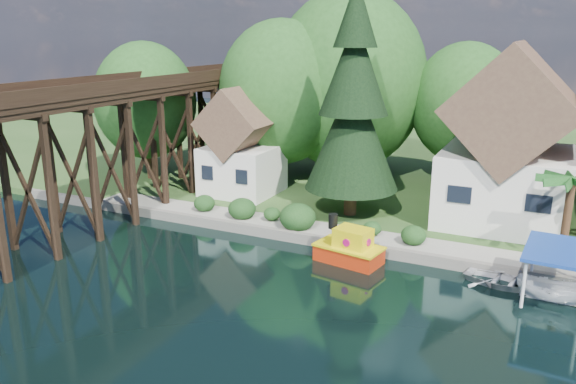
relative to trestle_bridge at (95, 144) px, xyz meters
name	(u,v)px	position (x,y,z in m)	size (l,w,h in m)	color
ground	(295,314)	(16.00, -5.17, -5.35)	(140.00, 140.00, 0.00)	black
bank	(443,158)	(16.00, 28.83, -5.10)	(140.00, 52.00, 0.50)	#2B4E1F
seawall	(425,259)	(20.00, 2.83, -5.04)	(60.00, 0.40, 0.62)	slate
promenade	(468,253)	(22.00, 4.13, -4.82)	(50.00, 2.60, 0.06)	gray
trestle_bridge	(95,144)	(0.00, 0.00, 0.00)	(4.12, 44.18, 9.30)	black
house_left	(508,148)	(23.00, 10.83, -0.21)	(7.64, 8.64, 11.02)	white
shed	(242,148)	(5.00, 9.33, -1.52)	(5.09, 5.40, 7.85)	white
bg_trees	(430,99)	(17.00, 16.08, 1.94)	(49.90, 13.30, 10.57)	#382314
shrubs	(290,214)	(11.40, 4.09, -4.12)	(15.76, 2.47, 1.70)	#183914
conifer	(353,106)	(13.95, 7.83, 2.21)	(5.96, 5.96, 14.67)	#382314
palm_tree	(572,183)	(26.52, 5.37, -0.71)	(4.26, 4.26, 4.74)	#382314
tugboat	(350,249)	(16.22, 1.36, -4.57)	(3.85, 2.54, 2.59)	#BA2A0C
boat_white_a	(500,278)	(23.87, 1.82, -4.99)	(2.45, 3.43, 0.71)	silver
boat_canopy	(555,280)	(26.25, 0.95, -4.22)	(3.37, 4.25, 2.63)	white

